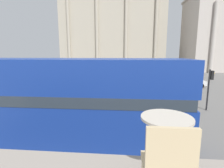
{
  "coord_description": "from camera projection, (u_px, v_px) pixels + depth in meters",
  "views": [
    {
      "loc": [
        0.43,
        -2.32,
        4.52
      ],
      "look_at": [
        -1.12,
        15.61,
        1.33
      ],
      "focal_mm": 28.0,
      "sensor_mm": 36.0,
      "label": 1
    }
  ],
  "objects": [
    {
      "name": "pedestrian_olive",
      "position": [
        151.0,
        85.0,
        19.6
      ],
      "size": [
        0.32,
        0.32,
        1.66
      ],
      "rotation": [
        0.0,
        0.0,
        2.62
      ],
      "color": "#282B33",
      "rests_on": "ground_plane"
    },
    {
      "name": "double_decker_bus",
      "position": [
        64.0,
        100.0,
        7.99
      ],
      "size": [
        11.07,
        2.67,
        4.28
      ],
      "rotation": [
        0.0,
        0.0,
        -0.04
      ],
      "color": "black",
      "rests_on": "ground_plane"
    },
    {
      "name": "car_white",
      "position": [
        188.0,
        82.0,
        23.77
      ],
      "size": [
        4.2,
        1.93,
        1.35
      ],
      "rotation": [
        0.0,
        0.0,
        4.23
      ],
      "color": "black",
      "rests_on": "ground_plane"
    },
    {
      "name": "traffic_light_mid",
      "position": [
        176.0,
        72.0,
        21.57
      ],
      "size": [
        0.42,
        0.24,
        3.34
      ],
      "color": "black",
      "rests_on": "ground_plane"
    },
    {
      "name": "pedestrian_black",
      "position": [
        172.0,
        100.0,
        13.2
      ],
      "size": [
        0.32,
        0.32,
        1.81
      ],
      "rotation": [
        0.0,
        0.0,
        6.1
      ],
      "color": "#282B33",
      "rests_on": "ground_plane"
    },
    {
      "name": "plaza_building_left",
      "position": [
        113.0,
        30.0,
        55.79
      ],
      "size": [
        31.49,
        14.73,
        23.83
      ],
      "color": "#B2A893",
      "rests_on": "ground_plane"
    },
    {
      "name": "traffic_light_near",
      "position": [
        210.0,
        84.0,
        13.63
      ],
      "size": [
        0.42,
        0.24,
        3.28
      ],
      "color": "black",
      "rests_on": "ground_plane"
    },
    {
      "name": "pedestrian_blue",
      "position": [
        75.0,
        74.0,
        29.66
      ],
      "size": [
        0.32,
        0.32,
        1.75
      ],
      "rotation": [
        0.0,
        0.0,
        5.9
      ],
      "color": "#282B33",
      "rests_on": "ground_plane"
    },
    {
      "name": "cafe_chair_0",
      "position": [
        167.0,
        166.0,
        1.48
      ],
      "size": [
        0.4,
        0.4,
        0.91
      ],
      "rotation": [
        0.0,
        0.0,
        0.01
      ],
      "color": "#D1B789",
      "rests_on": "cafe_floor_slab"
    },
    {
      "name": "cafe_dining_table",
      "position": [
        166.0,
        133.0,
        2.05
      ],
      "size": [
        0.6,
        0.6,
        0.73
      ],
      "color": "#2D2D30",
      "rests_on": "cafe_floor_slab"
    }
  ]
}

